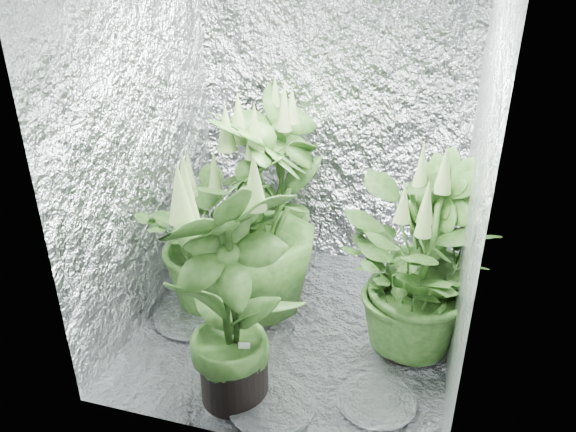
# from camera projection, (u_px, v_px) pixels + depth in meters

# --- Properties ---
(ground) EXTENTS (1.60, 1.60, 0.00)m
(ground) POSITION_uv_depth(u_px,v_px,m) (296.00, 325.00, 3.05)
(ground) COLOR silver
(ground) RESTS_ON ground
(walls) EXTENTS (1.62, 1.62, 2.00)m
(walls) POSITION_uv_depth(u_px,v_px,m) (297.00, 152.00, 2.60)
(walls) COLOR silver
(walls) RESTS_ON ground
(plant_a) EXTENTS (0.98, 0.98, 0.92)m
(plant_a) POSITION_uv_depth(u_px,v_px,m) (214.00, 238.00, 3.03)
(plant_a) COLOR black
(plant_a) RESTS_ON ground
(plant_b) EXTENTS (0.81, 0.81, 1.18)m
(plant_b) POSITION_uv_depth(u_px,v_px,m) (280.00, 182.00, 3.42)
(plant_b) COLOR black
(plant_b) RESTS_ON ground
(plant_c) EXTENTS (0.61, 0.61, 1.03)m
(plant_c) POSITION_uv_depth(u_px,v_px,m) (428.00, 250.00, 2.83)
(plant_c) COLOR black
(plant_c) RESTS_ON ground
(plant_d) EXTENTS (0.87, 0.87, 1.22)m
(plant_d) POSITION_uv_depth(u_px,v_px,m) (259.00, 220.00, 2.94)
(plant_d) COLOR black
(plant_d) RESTS_ON ground
(plant_e) EXTENTS (0.78, 0.78, 0.92)m
(plant_e) POSITION_uv_depth(u_px,v_px,m) (412.00, 279.00, 2.67)
(plant_e) COLOR black
(plant_e) RESTS_ON ground
(plant_f) EXTENTS (0.81, 0.81, 1.19)m
(plant_f) POSITION_uv_depth(u_px,v_px,m) (230.00, 296.00, 2.34)
(plant_f) COLOR black
(plant_f) RESTS_ON ground
(circulation_fan) EXTENTS (0.19, 0.30, 0.36)m
(circulation_fan) POSITION_uv_depth(u_px,v_px,m) (415.00, 289.00, 3.09)
(circulation_fan) COLOR black
(circulation_fan) RESTS_ON ground
(plant_label) EXTENTS (0.05, 0.03, 0.08)m
(plant_label) POSITION_uv_depth(u_px,v_px,m) (244.00, 351.00, 2.41)
(plant_label) COLOR white
(plant_label) RESTS_ON plant_f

